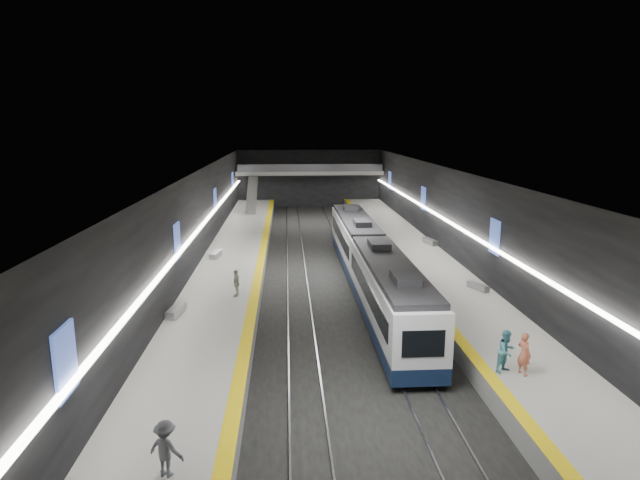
{
  "coord_description": "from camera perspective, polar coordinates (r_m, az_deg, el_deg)",
  "views": [
    {
      "loc": [
        -3.22,
        -40.34,
        11.46
      ],
      "look_at": [
        -0.53,
        2.3,
        2.2
      ],
      "focal_mm": 30.0,
      "sensor_mm": 36.0,
      "label": 1
    }
  ],
  "objects": [
    {
      "name": "tactile_strip_left",
      "position": [
        41.73,
        -6.36,
        -2.34
      ],
      "size": [
        0.6,
        70.0,
        0.02
      ],
      "primitive_type": "cube",
      "color": "yellow",
      "rests_on": "platform_left"
    },
    {
      "name": "bench_left_far",
      "position": [
        43.69,
        -11.05,
        -1.53
      ],
      "size": [
        0.83,
        2.02,
        0.48
      ],
      "primitive_type": "cube",
      "rotation": [
        0.0,
        0.0,
        -0.15
      ],
      "color": "#99999E",
      "rests_on": "platform_left"
    },
    {
      "name": "passenger_left_b",
      "position": [
        17.88,
        -16.13,
        -20.64
      ],
      "size": [
        1.33,
        1.06,
        1.79
      ],
      "primitive_type": "imported",
      "rotation": [
        0.0,
        0.0,
        2.74
      ],
      "color": "#45474D",
      "rests_on": "platform_left"
    },
    {
      "name": "wall_back",
      "position": [
        75.78,
        -1.16,
        6.57
      ],
      "size": [
        20.0,
        0.04,
        8.0
      ],
      "primitive_type": "cube",
      "color": "black",
      "rests_on": "ground"
    },
    {
      "name": "tile_surface_right",
      "position": [
        43.03,
        10.93,
        -2.05
      ],
      "size": [
        5.0,
        70.0,
        0.02
      ],
      "primitive_type": "cube",
      "color": "#979793",
      "rests_on": "platform_right"
    },
    {
      "name": "passenger_right_a",
      "position": [
        24.69,
        20.94,
        -11.3
      ],
      "size": [
        0.66,
        0.8,
        1.88
      ],
      "primitive_type": "imported",
      "rotation": [
        0.0,
        0.0,
        1.93
      ],
      "color": "#D26C4E",
      "rests_on": "platform_right"
    },
    {
      "name": "bench_right_far",
      "position": [
        48.54,
        11.66,
        -0.18
      ],
      "size": [
        0.96,
        2.04,
        0.48
      ],
      "primitive_type": "cube",
      "rotation": [
        0.0,
        0.0,
        0.22
      ],
      "color": "#99999E",
      "rests_on": "platform_right"
    },
    {
      "name": "cove_light_right",
      "position": [
        43.08,
        14.05,
        1.62
      ],
      "size": [
        0.25,
        68.6,
        0.12
      ],
      "primitive_type": "cube",
      "color": "white",
      "rests_on": "wall_right"
    },
    {
      "name": "platform_left",
      "position": [
        42.03,
        -9.34,
        -3.06
      ],
      "size": [
        5.0,
        70.0,
        1.0
      ],
      "primitive_type": "cube",
      "color": "slate",
      "rests_on": "ground"
    },
    {
      "name": "passenger_right_b",
      "position": [
        24.71,
        19.27,
        -11.16
      ],
      "size": [
        1.14,
        1.07,
        1.88
      ],
      "primitive_type": "imported",
      "rotation": [
        0.0,
        0.0,
        0.51
      ],
      "color": "#52A0B3",
      "rests_on": "platform_right"
    },
    {
      "name": "cove_light_left",
      "position": [
        41.59,
        -12.65,
        1.31
      ],
      "size": [
        0.25,
        68.6,
        0.12
      ],
      "primitive_type": "cube",
      "color": "white",
      "rests_on": "wall_left"
    },
    {
      "name": "wall_right",
      "position": [
        43.1,
        14.32,
        1.88
      ],
      "size": [
        0.04,
        70.0,
        8.0
      ],
      "primitive_type": "cube",
      "color": "black",
      "rests_on": "ground"
    },
    {
      "name": "ceiling",
      "position": [
        40.62,
        0.96,
        7.34
      ],
      "size": [
        20.0,
        70.0,
        0.04
      ],
      "primitive_type": "cube",
      "rotation": [
        3.14,
        0.0,
        0.0
      ],
      "color": "beige",
      "rests_on": "wall_left"
    },
    {
      "name": "bench_left_near",
      "position": [
        31.23,
        -15.13,
        -7.32
      ],
      "size": [
        0.83,
        2.0,
        0.47
      ],
      "primitive_type": "cube",
      "rotation": [
        0.0,
        0.0,
        -0.15
      ],
      "color": "#99999E",
      "rests_on": "platform_left"
    },
    {
      "name": "ad_posters",
      "position": [
        42.05,
        0.83,
        2.7
      ],
      "size": [
        19.94,
        53.5,
        2.2
      ],
      "color": "#4360C9",
      "rests_on": "wall_left"
    },
    {
      "name": "escalator",
      "position": [
        67.03,
        -7.27,
        4.79
      ],
      "size": [
        1.2,
        7.5,
        3.92
      ],
      "primitive_type": "cube",
      "rotation": [
        0.44,
        0.0,
        0.0
      ],
      "color": "#99999E",
      "rests_on": "platform_left"
    },
    {
      "name": "tile_surface_left",
      "position": [
        41.9,
        -9.37,
        -2.38
      ],
      "size": [
        5.0,
        70.0,
        0.02
      ],
      "primitive_type": "cube",
      "color": "#979793",
      "rests_on": "platform_left"
    },
    {
      "name": "mezzanine_bridge",
      "position": [
        73.62,
        -1.1,
        7.22
      ],
      "size": [
        20.0,
        3.0,
        1.5
      ],
      "color": "gray",
      "rests_on": "wall_left"
    },
    {
      "name": "train",
      "position": [
        37.52,
        5.27,
        -2.12
      ],
      "size": [
        2.69,
        30.04,
        3.6
      ],
      "color": "#101F3C",
      "rests_on": "ground"
    },
    {
      "name": "passenger_left_a",
      "position": [
        33.49,
        -8.91,
        -4.58
      ],
      "size": [
        0.57,
        1.06,
        1.73
      ],
      "primitive_type": "imported",
      "rotation": [
        0.0,
        0.0,
        -1.73
      ],
      "color": "beige",
      "rests_on": "platform_left"
    },
    {
      "name": "platform_right",
      "position": [
        43.16,
        10.91,
        -2.71
      ],
      "size": [
        5.0,
        70.0,
        1.0
      ],
      "primitive_type": "cube",
      "color": "slate",
      "rests_on": "ground"
    },
    {
      "name": "tactile_strip_right",
      "position": [
        42.53,
        8.06,
        -2.1
      ],
      "size": [
        0.6,
        70.0,
        0.02
      ],
      "primitive_type": "cube",
      "color": "yellow",
      "rests_on": "platform_right"
    },
    {
      "name": "ground",
      "position": [
        42.06,
        0.92,
        -3.58
      ],
      "size": [
        70.0,
        70.0,
        0.0
      ],
      "primitive_type": "plane",
      "color": "black",
      "rests_on": "ground"
    },
    {
      "name": "rails",
      "position": [
        42.05,
        0.92,
        -3.51
      ],
      "size": [
        6.52,
        70.0,
        0.12
      ],
      "color": "gray",
      "rests_on": "ground"
    },
    {
      "name": "bench_right_near",
      "position": [
        36.14,
        16.5,
        -4.78
      ],
      "size": [
        1.04,
        1.7,
        0.4
      ],
      "primitive_type": "cube",
      "rotation": [
        0.0,
        0.0,
        0.39
      ],
      "color": "#99999E",
      "rests_on": "platform_right"
    },
    {
      "name": "wall_left",
      "position": [
        41.59,
        -12.94,
        1.58
      ],
      "size": [
        0.04,
        70.0,
        8.0
      ],
      "primitive_type": "cube",
      "color": "black",
      "rests_on": "ground"
    }
  ]
}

